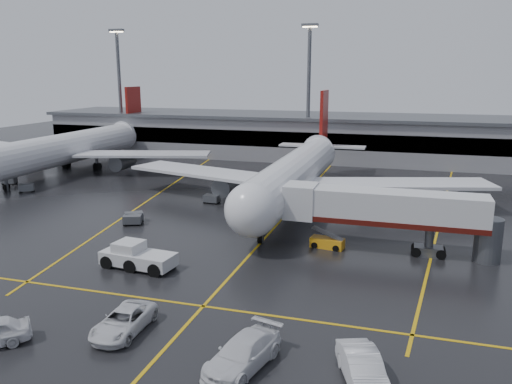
% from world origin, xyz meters
% --- Properties ---
extents(ground, '(220.00, 220.00, 0.00)m').
position_xyz_m(ground, '(0.00, 0.00, 0.00)').
color(ground, black).
rests_on(ground, ground).
extents(apron_line_centre, '(0.25, 90.00, 0.02)m').
position_xyz_m(apron_line_centre, '(0.00, 0.00, 0.01)').
color(apron_line_centre, gold).
rests_on(apron_line_centre, ground).
extents(apron_line_stop, '(60.00, 0.25, 0.02)m').
position_xyz_m(apron_line_stop, '(0.00, -22.00, 0.01)').
color(apron_line_stop, gold).
rests_on(apron_line_stop, ground).
extents(apron_line_left, '(9.99, 69.35, 0.02)m').
position_xyz_m(apron_line_left, '(-20.00, 10.00, 0.01)').
color(apron_line_left, gold).
rests_on(apron_line_left, ground).
extents(apron_line_right, '(7.57, 69.64, 0.02)m').
position_xyz_m(apron_line_right, '(18.00, 10.00, 0.01)').
color(apron_line_right, gold).
rests_on(apron_line_right, ground).
extents(terminal, '(122.00, 19.00, 8.60)m').
position_xyz_m(terminal, '(0.00, 47.93, 4.32)').
color(terminal, gray).
rests_on(terminal, ground).
extents(light_mast_left, '(3.00, 1.20, 25.45)m').
position_xyz_m(light_mast_left, '(-45.00, 42.00, 14.47)').
color(light_mast_left, '#595B60').
rests_on(light_mast_left, ground).
extents(light_mast_mid, '(3.00, 1.20, 25.45)m').
position_xyz_m(light_mast_mid, '(-5.00, 42.00, 14.47)').
color(light_mast_mid, '#595B60').
rests_on(light_mast_mid, ground).
extents(main_airliner, '(48.80, 45.60, 14.10)m').
position_xyz_m(main_airliner, '(0.00, 9.70, 4.21)').
color(main_airliner, silver).
rests_on(main_airliner, ground).
extents(second_airliner, '(48.80, 45.60, 14.10)m').
position_xyz_m(second_airliner, '(-42.00, 21.70, 4.21)').
color(second_airliner, silver).
rests_on(second_airliner, ground).
extents(jet_bridge, '(19.90, 3.40, 6.05)m').
position_xyz_m(jet_bridge, '(11.87, -6.00, 3.93)').
color(jet_bridge, silver).
rests_on(jet_bridge, ground).
extents(pushback_tractor, '(6.81, 3.41, 2.35)m').
position_xyz_m(pushback_tractor, '(-8.54, -16.48, 0.93)').
color(pushback_tractor, silver).
rests_on(pushback_tractor, ground).
extents(belt_loader, '(3.39, 1.93, 2.04)m').
position_xyz_m(belt_loader, '(6.62, -6.50, 0.50)').
color(belt_loader, orange).
rests_on(belt_loader, ground).
extents(service_van_a, '(2.65, 5.59, 1.54)m').
position_xyz_m(service_van_a, '(-3.52, -27.02, 0.77)').
color(service_van_a, silver).
rests_on(service_van_a, ground).
extents(service_van_b, '(3.90, 6.51, 1.77)m').
position_xyz_m(service_van_b, '(5.25, -28.70, 0.88)').
color(service_van_b, silver).
rests_on(service_van_b, ground).
extents(service_van_c, '(3.68, 5.74, 1.78)m').
position_xyz_m(service_van_c, '(12.02, -28.36, 0.89)').
color(service_van_c, silver).
rests_on(service_van_c, ground).
extents(baggage_cart_a, '(2.33, 1.93, 1.12)m').
position_xyz_m(baggage_cart_a, '(-15.55, -5.12, 0.63)').
color(baggage_cart_a, '#595B60').
rests_on(baggage_cart_a, ground).
extents(baggage_cart_b, '(2.38, 2.22, 1.12)m').
position_xyz_m(baggage_cart_b, '(-16.00, -3.97, 0.63)').
color(baggage_cart_b, '#595B60').
rests_on(baggage_cart_b, ground).
extents(baggage_cart_c, '(2.08, 1.43, 1.12)m').
position_xyz_m(baggage_cart_c, '(-10.68, 6.67, 0.63)').
color(baggage_cart_c, '#595B60').
rests_on(baggage_cart_c, ground).
extents(baggage_cart_d, '(2.26, 1.76, 1.12)m').
position_xyz_m(baggage_cart_d, '(-44.87, 8.72, 0.63)').
color(baggage_cart_d, '#595B60').
rests_on(baggage_cart_d, ground).
extents(baggage_cart_e, '(2.38, 2.21, 1.12)m').
position_xyz_m(baggage_cart_e, '(-38.56, 5.07, 0.63)').
color(baggage_cart_e, '#595B60').
rests_on(baggage_cart_e, ground).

